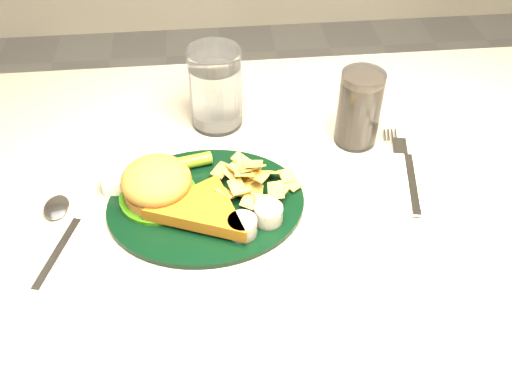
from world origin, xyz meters
TOP-DOWN VIEW (x-y plane):
  - table at (0.00, 0.00)m, footprint 1.20×0.80m
  - dinner_plate at (-0.09, 0.01)m, footprint 0.29×0.24m
  - water_glass at (-0.06, 0.21)m, footprint 0.11×0.11m
  - cola_glass at (0.15, 0.14)m, footprint 0.07×0.07m
  - fork_napkin at (0.21, 0.03)m, footprint 0.16×0.20m
  - spoon at (-0.29, -0.06)m, footprint 0.09×0.17m
  - ramekin at (-0.22, 0.06)m, footprint 0.05×0.05m

SIDE VIEW (x-z plane):
  - table at x=0.00m, z-range 0.00..0.75m
  - spoon at x=-0.29m, z-range 0.75..0.76m
  - fork_napkin at x=0.21m, z-range 0.75..0.76m
  - ramekin at x=-0.22m, z-range 0.75..0.78m
  - dinner_plate at x=-0.09m, z-range 0.75..0.81m
  - cola_glass at x=0.15m, z-range 0.75..0.87m
  - water_glass at x=-0.06m, z-range 0.75..0.88m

